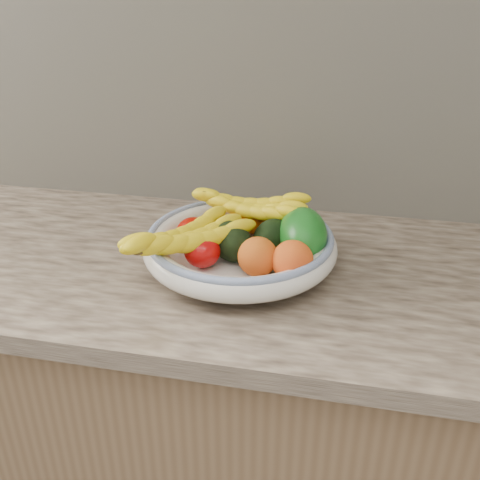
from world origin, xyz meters
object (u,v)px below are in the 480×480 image
at_px(banana_bunch_back, 248,210).
at_px(banana_bunch_front, 186,242).
at_px(fruit_bowl, 240,245).
at_px(green_mango, 302,235).

xyz_separation_m(banana_bunch_back, banana_bunch_front, (-0.09, -0.16, -0.01)).
bearing_deg(fruit_bowl, banana_bunch_front, -142.46).
height_order(fruit_bowl, green_mango, green_mango).
distance_m(fruit_bowl, banana_bunch_back, 0.10).
bearing_deg(banana_bunch_back, banana_bunch_front, -113.33).
height_order(green_mango, banana_bunch_back, green_mango).
bearing_deg(green_mango, banana_bunch_front, -171.81).
bearing_deg(banana_bunch_back, fruit_bowl, -83.57).
relative_size(fruit_bowl, green_mango, 2.65).
relative_size(banana_bunch_back, banana_bunch_front, 0.91).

